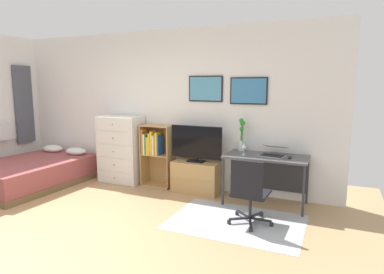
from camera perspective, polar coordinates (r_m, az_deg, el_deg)
name	(u,v)px	position (r m, az deg, el deg)	size (l,w,h in m)	color
ground_plane	(62,237)	(4.31, -21.59, -15.83)	(7.20, 7.20, 0.00)	tan
wall_back_with_posters	(163,108)	(5.87, -5.11, 4.95)	(6.12, 0.09, 2.70)	white
area_rug	(236,222)	(4.45, 7.69, -14.36)	(1.70, 1.20, 0.01)	#B2B7BC
bed	(33,172)	(6.56, -25.91, -5.49)	(1.51, 2.07, 0.57)	brown
dresser	(121,149)	(6.13, -12.22, -2.10)	(0.79, 0.46, 1.21)	white
bookshelf	(156,150)	(5.80, -6.33, -2.32)	(0.55, 0.30, 1.08)	tan
tv_stand	(197,177)	(5.50, 0.80, -6.90)	(0.78, 0.41, 0.52)	tan
television	(196,144)	(5.35, 0.71, -1.20)	(0.88, 0.16, 0.59)	black
desk	(267,163)	(5.05, 12.89, -4.47)	(1.19, 0.62, 0.74)	#4C4C4F
office_chair	(249,191)	(4.23, 9.82, -9.14)	(0.56, 0.58, 0.86)	#232326
laptop	(274,151)	(4.98, 13.99, -2.43)	(0.40, 0.42, 0.16)	#B7B7BC
computer_mouse	(290,157)	(4.85, 16.63, -3.38)	(0.06, 0.10, 0.03)	#262628
bamboo_vase	(242,135)	(5.21, 8.64, 0.41)	(0.10, 0.11, 0.52)	silver
wine_glass	(244,146)	(4.91, 8.97, -1.57)	(0.07, 0.07, 0.18)	silver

